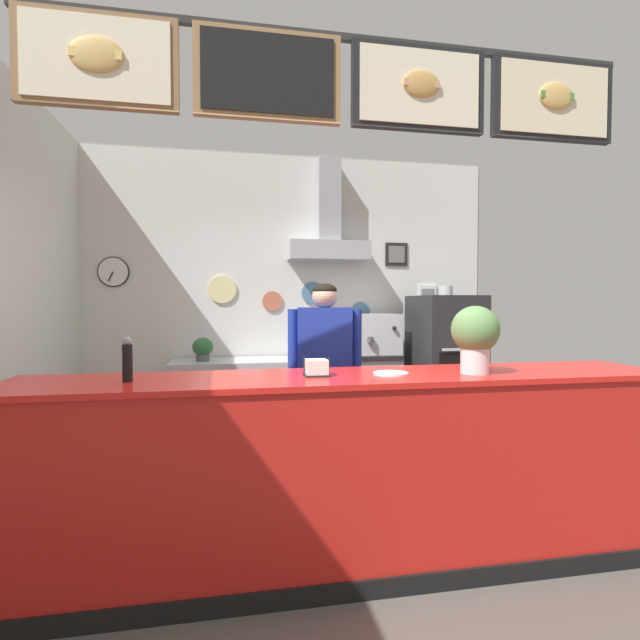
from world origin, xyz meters
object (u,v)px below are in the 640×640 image
(potted_rosemary, at_px, (301,346))
(napkin_holder, at_px, (316,368))
(potted_thyme, at_px, (203,348))
(pepper_grinder, at_px, (127,360))
(condiment_plate, at_px, (391,373))
(pizza_oven, at_px, (445,370))
(basil_vase, at_px, (475,336))
(shop_worker, at_px, (325,378))
(potted_oregano, at_px, (340,345))
(espresso_machine, at_px, (373,336))

(potted_rosemary, bearing_deg, napkin_holder, -96.43)
(potted_thyme, distance_m, pepper_grinder, 2.32)
(napkin_holder, relative_size, condiment_plate, 0.73)
(pizza_oven, bearing_deg, basil_vase, -111.49)
(basil_vase, distance_m, condiment_plate, 0.52)
(pepper_grinder, bearing_deg, shop_worker, 43.53)
(potted_oregano, relative_size, potted_thyme, 1.04)
(potted_rosemary, xyz_separation_m, condiment_plate, (0.15, -2.35, 0.06))
(napkin_holder, distance_m, condiment_plate, 0.41)
(potted_oregano, bearing_deg, napkin_holder, -106.23)
(espresso_machine, distance_m, napkin_holder, 2.52)
(potted_oregano, bearing_deg, basil_vase, -85.23)
(shop_worker, relative_size, napkin_holder, 11.42)
(potted_oregano, bearing_deg, potted_rosemary, -178.08)
(basil_vase, bearing_deg, pizza_oven, 68.51)
(potted_thyme, xyz_separation_m, pepper_grinder, (-0.24, -2.31, 0.16))
(espresso_machine, relative_size, pepper_grinder, 2.27)
(shop_worker, distance_m, napkin_holder, 1.21)
(potted_thyme, xyz_separation_m, basil_vase, (1.61, -2.37, 0.26))
(basil_vase, relative_size, pepper_grinder, 1.67)
(potted_rosemary, bearing_deg, shop_worker, -89.31)
(potted_rosemary, xyz_separation_m, pepper_grinder, (-1.22, -2.34, 0.16))
(basil_vase, xyz_separation_m, napkin_holder, (-0.88, 0.09, -0.17))
(potted_rosemary, distance_m, pepper_grinder, 2.64)
(potted_oregano, bearing_deg, potted_thyme, -178.08)
(pizza_oven, bearing_deg, espresso_machine, 159.06)
(pizza_oven, xyz_separation_m, potted_oregano, (-1.04, 0.30, 0.25))
(potted_oregano, xyz_separation_m, condiment_plate, (-0.27, -2.37, 0.05))
(shop_worker, relative_size, potted_rosemary, 7.15)
(potted_oregano, distance_m, potted_rosemary, 0.42)
(potted_oregano, bearing_deg, espresso_machine, -5.38)
(pepper_grinder, bearing_deg, napkin_holder, 1.25)
(basil_vase, bearing_deg, potted_oregano, 94.77)
(pizza_oven, height_order, shop_worker, pizza_oven)
(pizza_oven, height_order, potted_oregano, pizza_oven)
(condiment_plate, bearing_deg, basil_vase, -6.41)
(shop_worker, height_order, potted_rosemary, shop_worker)
(potted_thyme, relative_size, basil_vase, 0.61)
(espresso_machine, bearing_deg, potted_rosemary, 178.59)
(potted_rosemary, height_order, condiment_plate, potted_rosemary)
(shop_worker, xyz_separation_m, pepper_grinder, (-1.24, -1.17, 0.31))
(espresso_machine, bearing_deg, condiment_plate, -104.84)
(pizza_oven, xyz_separation_m, condiment_plate, (-1.31, -2.07, 0.30))
(potted_thyme, xyz_separation_m, napkin_holder, (0.73, -2.28, 0.09))
(potted_thyme, xyz_separation_m, condiment_plate, (1.13, -2.32, 0.06))
(basil_vase, bearing_deg, potted_rosemary, 104.43)
(potted_oregano, bearing_deg, shop_worker, -108.89)
(shop_worker, xyz_separation_m, potted_rosemary, (-0.01, 1.16, 0.14))
(potted_oregano, height_order, potted_thyme, potted_oregano)
(pizza_oven, bearing_deg, napkin_holder, -130.14)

